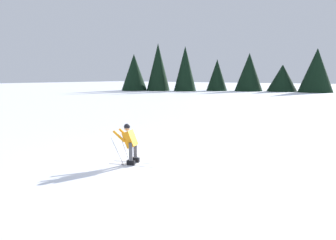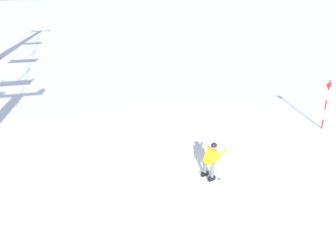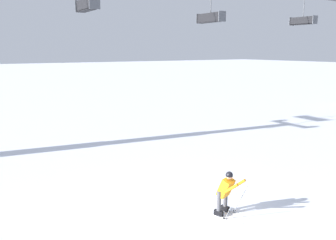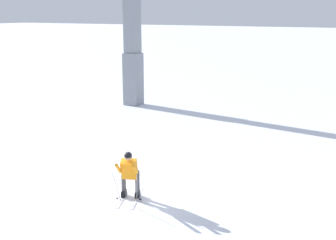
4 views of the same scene
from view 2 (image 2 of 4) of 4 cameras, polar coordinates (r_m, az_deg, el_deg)
The scene contains 3 objects.
ground_plane at distance 12.50m, azimuth 6.09°, elevation -11.63°, with size 260.00×260.00×0.00m, color white.
skier_carving_main at distance 13.02m, azimuth 6.99°, elevation -6.22°, with size 1.02×1.69×1.50m.
trail_marker_pole at distance 18.60m, azimuth 24.11°, elevation 2.50°, with size 0.07×0.28×2.46m.
Camera 2 is at (-9.60, 4.14, 6.85)m, focal length 37.84 mm.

